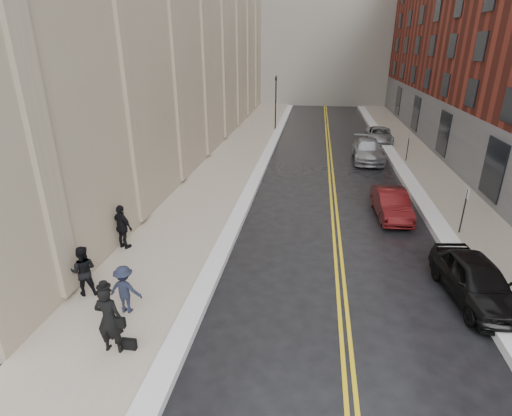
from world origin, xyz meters
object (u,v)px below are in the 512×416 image
(pedestrian_b, at_px, (125,289))
(car_silver_far, at_px, (379,135))
(pedestrian_c, at_px, (122,227))
(car_black, at_px, (476,280))
(car_silver_near, at_px, (368,150))
(car_maroon, at_px, (391,204))
(pedestrian_main, at_px, (109,319))
(pedestrian_a, at_px, (83,271))

(pedestrian_b, bearing_deg, car_silver_far, -110.36)
(car_silver_far, xyz_separation_m, pedestrian_c, (-13.00, -21.76, 0.44))
(car_silver_far, bearing_deg, car_black, -86.43)
(car_black, distance_m, car_silver_near, 17.37)
(car_maroon, bearing_deg, car_silver_near, 86.98)
(car_black, relative_size, pedestrian_main, 2.09)
(pedestrian_main, relative_size, pedestrian_a, 1.17)
(car_silver_far, relative_size, pedestrian_c, 2.49)
(car_maroon, distance_m, car_silver_near, 10.49)
(pedestrian_c, bearing_deg, pedestrian_main, 137.20)
(car_silver_near, height_order, pedestrian_main, pedestrian_main)
(car_black, distance_m, pedestrian_c, 13.09)
(pedestrian_main, bearing_deg, pedestrian_c, -67.71)
(car_maroon, distance_m, pedestrian_b, 13.24)
(car_black, height_order, pedestrian_c, pedestrian_c)
(car_silver_far, bearing_deg, pedestrian_a, -113.52)
(car_black, relative_size, pedestrian_b, 2.70)
(car_silver_far, distance_m, pedestrian_b, 27.99)
(car_silver_near, height_order, pedestrian_b, pedestrian_b)
(pedestrian_main, bearing_deg, car_maroon, -129.79)
(car_maroon, height_order, car_silver_near, car_silver_near)
(pedestrian_main, bearing_deg, pedestrian_a, -48.40)
(pedestrian_b, height_order, pedestrian_c, pedestrian_c)
(car_black, bearing_deg, pedestrian_a, -179.63)
(car_maroon, relative_size, pedestrian_c, 2.15)
(pedestrian_main, bearing_deg, pedestrian_b, -77.46)
(car_maroon, bearing_deg, car_black, -79.80)
(car_silver_near, bearing_deg, car_maroon, -89.07)
(car_silver_near, distance_m, pedestrian_b, 21.91)
(car_black, height_order, pedestrian_main, pedestrian_main)
(pedestrian_main, height_order, pedestrian_c, pedestrian_main)
(car_maroon, bearing_deg, pedestrian_main, -132.49)
(car_maroon, distance_m, pedestrian_c, 12.59)
(car_silver_far, distance_m, pedestrian_c, 25.35)
(car_maroon, xyz_separation_m, car_silver_far, (1.60, 16.44, -0.02))
(pedestrian_b, relative_size, pedestrian_c, 0.85)
(car_black, relative_size, car_silver_near, 0.83)
(pedestrian_b, bearing_deg, car_black, -164.49)
(car_maroon, xyz_separation_m, pedestrian_c, (-11.40, -5.32, 0.42))
(pedestrian_b, bearing_deg, pedestrian_c, -60.74)
(car_maroon, bearing_deg, pedestrian_c, -157.98)
(car_black, xyz_separation_m, pedestrian_main, (-10.64, -4.17, 0.44))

